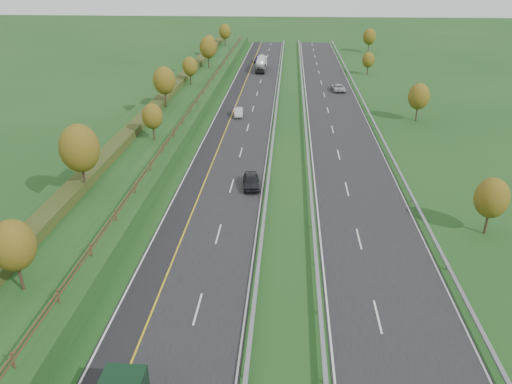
# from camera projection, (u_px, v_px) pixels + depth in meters

# --- Properties ---
(ground) EXTENTS (400.00, 400.00, 0.00)m
(ground) POSITION_uv_depth(u_px,v_px,m) (288.00, 136.00, 78.74)
(ground) COLOR #194217
(ground) RESTS_ON ground
(near_carriageway) EXTENTS (10.50, 200.00, 0.04)m
(near_carriageway) POSITION_uv_depth(u_px,v_px,m) (241.00, 126.00, 83.75)
(near_carriageway) COLOR black
(near_carriageway) RESTS_ON ground
(far_carriageway) EXTENTS (10.50, 200.00, 0.04)m
(far_carriageway) POSITION_uv_depth(u_px,v_px,m) (340.00, 128.00, 82.75)
(far_carriageway) COLOR black
(far_carriageway) RESTS_ON ground
(hard_shoulder) EXTENTS (3.00, 200.00, 0.04)m
(hard_shoulder) POSITION_uv_depth(u_px,v_px,m) (219.00, 125.00, 83.98)
(hard_shoulder) COLOR black
(hard_shoulder) RESTS_ON ground
(lane_markings) EXTENTS (26.75, 200.00, 0.01)m
(lane_markings) POSITION_uv_depth(u_px,v_px,m) (279.00, 127.00, 83.24)
(lane_markings) COLOR silver
(lane_markings) RESTS_ON near_carriageway
(embankment_left) EXTENTS (12.00, 200.00, 2.00)m
(embankment_left) POSITION_uv_depth(u_px,v_px,m) (164.00, 119.00, 84.14)
(embankment_left) COLOR #194217
(embankment_left) RESTS_ON ground
(hedge_left) EXTENTS (2.20, 180.00, 1.10)m
(hedge_left) POSITION_uv_depth(u_px,v_px,m) (152.00, 110.00, 83.62)
(hedge_left) COLOR #2C3D18
(hedge_left) RESTS_ON embankment_left
(fence_left) EXTENTS (0.12, 189.06, 1.20)m
(fence_left) POSITION_uv_depth(u_px,v_px,m) (189.00, 110.00, 82.77)
(fence_left) COLOR #422B19
(fence_left) RESTS_ON embankment_left
(median_barrier_near) EXTENTS (0.32, 200.00, 0.71)m
(median_barrier_near) POSITION_uv_depth(u_px,v_px,m) (275.00, 123.00, 83.16)
(median_barrier_near) COLOR gray
(median_barrier_near) RESTS_ON ground
(median_barrier_far) EXTENTS (0.32, 200.00, 0.71)m
(median_barrier_far) POSITION_uv_depth(u_px,v_px,m) (305.00, 124.00, 82.85)
(median_barrier_far) COLOR gray
(median_barrier_far) RESTS_ON ground
(outer_barrier_far) EXTENTS (0.32, 200.00, 0.71)m
(outer_barrier_far) POSITION_uv_depth(u_px,v_px,m) (375.00, 125.00, 82.14)
(outer_barrier_far) COLOR gray
(outer_barrier_far) RESTS_ON ground
(trees_left) EXTENTS (6.64, 164.30, 7.66)m
(trees_left) POSITION_uv_depth(u_px,v_px,m) (159.00, 92.00, 78.83)
(trees_left) COLOR #2D2116
(trees_left) RESTS_ON embankment_left
(trees_far) EXTENTS (8.45, 118.60, 7.12)m
(trees_far) POSITION_uv_depth(u_px,v_px,m) (392.00, 70.00, 106.69)
(trees_far) COLOR #2D2116
(trees_far) RESTS_ON ground
(road_tanker) EXTENTS (2.40, 11.22, 3.46)m
(road_tanker) POSITION_uv_depth(u_px,v_px,m) (261.00, 63.00, 127.01)
(road_tanker) COLOR silver
(road_tanker) RESTS_ON near_carriageway
(car_dark_near) EXTENTS (2.45, 4.98, 1.63)m
(car_dark_near) POSITION_uv_depth(u_px,v_px,m) (251.00, 181.00, 60.29)
(car_dark_near) COLOR black
(car_dark_near) RESTS_ON near_carriageway
(car_silver_mid) EXTENTS (1.98, 4.53, 1.45)m
(car_silver_mid) POSITION_uv_depth(u_px,v_px,m) (238.00, 112.00, 88.84)
(car_silver_mid) COLOR #A8A9AD
(car_silver_mid) RESTS_ON near_carriageway
(car_small_far) EXTENTS (2.24, 5.38, 1.55)m
(car_small_far) POSITION_uv_depth(u_px,v_px,m) (258.00, 60.00, 137.36)
(car_small_far) COLOR #151239
(car_small_far) RESTS_ON near_carriageway
(car_oncoming) EXTENTS (3.08, 5.64, 1.50)m
(car_oncoming) POSITION_uv_depth(u_px,v_px,m) (338.00, 87.00, 106.65)
(car_oncoming) COLOR #B0AFB4
(car_oncoming) RESTS_ON far_carriageway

